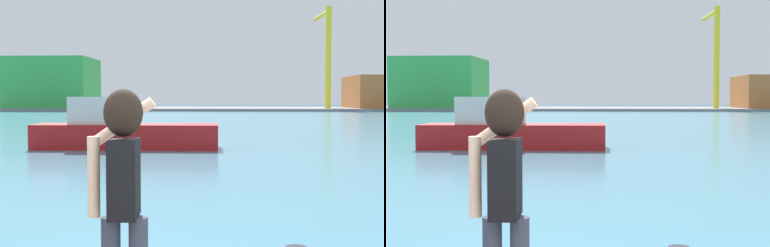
% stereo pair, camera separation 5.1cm
% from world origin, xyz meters
% --- Properties ---
extents(ground_plane, '(220.00, 220.00, 0.00)m').
position_xyz_m(ground_plane, '(0.00, 50.00, 0.00)').
color(ground_plane, '#334751').
extents(harbor_water, '(140.00, 100.00, 0.02)m').
position_xyz_m(harbor_water, '(0.00, 52.00, 0.01)').
color(harbor_water, teal).
rests_on(harbor_water, ground_plane).
extents(far_shore_dock, '(140.00, 20.00, 0.46)m').
position_xyz_m(far_shore_dock, '(0.00, 92.00, 0.23)').
color(far_shore_dock, gray).
rests_on(far_shore_dock, ground_plane).
extents(person_photographer, '(0.53, 0.55, 1.74)m').
position_xyz_m(person_photographer, '(-0.71, 0.83, 1.75)').
color(person_photographer, '#2D3342').
rests_on(person_photographer, quay_promenade).
extents(boat_moored, '(8.37, 2.26, 2.36)m').
position_xyz_m(boat_moored, '(-4.45, 20.81, 0.84)').
color(boat_moored, '#B21919').
rests_on(boat_moored, harbor_water).
extents(warehouse_left, '(14.47, 13.27, 8.87)m').
position_xyz_m(warehouse_left, '(-29.82, 90.57, 4.89)').
color(warehouse_left, green).
rests_on(warehouse_left, far_shore_dock).
extents(port_crane, '(1.35, 10.29, 17.34)m').
position_xyz_m(port_crane, '(18.75, 89.20, 10.83)').
color(port_crane, yellow).
rests_on(port_crane, far_shore_dock).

